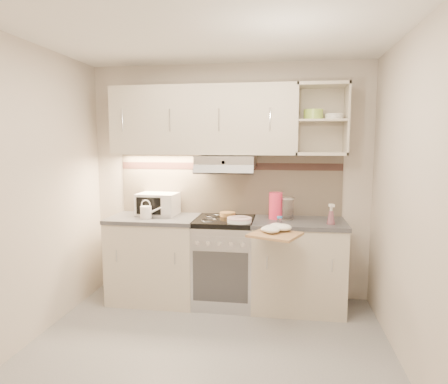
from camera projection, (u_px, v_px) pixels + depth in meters
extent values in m
plane|color=gray|center=(204.00, 358.00, 3.12)|extent=(3.00, 3.00, 0.00)
cube|color=beige|center=(229.00, 182.00, 4.34)|extent=(3.00, 0.04, 2.50)
cube|color=beige|center=(133.00, 251.00, 1.59)|extent=(3.00, 0.04, 2.50)
cube|color=beige|center=(19.00, 196.00, 3.18)|extent=(0.04, 2.80, 2.50)
cube|color=beige|center=(417.00, 205.00, 2.74)|extent=(0.04, 2.80, 2.50)
cube|color=white|center=(202.00, 25.00, 2.81)|extent=(3.00, 2.80, 0.04)
cube|color=#C6B299|center=(229.00, 185.00, 4.33)|extent=(2.40, 0.02, 0.64)
cube|color=#38211E|center=(229.00, 166.00, 4.30)|extent=(2.40, 0.01, 0.08)
cube|color=beige|center=(203.00, 121.00, 4.12)|extent=(1.90, 0.34, 0.70)
cube|color=beige|center=(321.00, 120.00, 3.95)|extent=(0.50, 0.34, 0.70)
cylinder|color=#99C34B|center=(313.00, 115.00, 3.95)|extent=(0.19, 0.19, 0.10)
cylinder|color=white|center=(334.00, 117.00, 3.93)|extent=(0.18, 0.18, 0.06)
cube|color=#B7B7BC|center=(226.00, 161.00, 4.11)|extent=(0.60, 0.40, 0.12)
cube|color=beige|center=(155.00, 260.00, 4.25)|extent=(0.90, 0.60, 0.86)
cube|color=#47474C|center=(154.00, 218.00, 4.20)|extent=(0.92, 0.62, 0.04)
cube|color=beige|center=(298.00, 266.00, 4.03)|extent=(0.90, 0.60, 0.86)
cube|color=#47474C|center=(299.00, 223.00, 3.98)|extent=(0.92, 0.62, 0.04)
cube|color=#B7B7BC|center=(225.00, 264.00, 4.14)|extent=(0.60, 0.58, 0.85)
cube|color=black|center=(225.00, 221.00, 4.09)|extent=(0.60, 0.60, 0.05)
cube|color=silver|center=(158.00, 204.00, 4.30)|extent=(0.43, 0.33, 0.23)
cube|color=black|center=(153.00, 206.00, 4.15)|extent=(0.27, 0.03, 0.18)
cylinder|color=white|center=(146.00, 212.00, 4.10)|extent=(0.12, 0.12, 0.12)
cone|color=white|center=(154.00, 211.00, 4.09)|extent=(0.16, 0.04, 0.10)
torus|color=white|center=(146.00, 205.00, 4.09)|extent=(0.10, 0.01, 0.10)
cylinder|color=white|center=(239.00, 221.00, 3.90)|extent=(0.24, 0.24, 0.01)
cylinder|color=white|center=(239.00, 220.00, 3.90)|extent=(0.24, 0.24, 0.01)
cylinder|color=white|center=(239.00, 218.00, 3.90)|extent=(0.24, 0.24, 0.01)
cube|color=silver|center=(239.00, 217.00, 3.90)|extent=(0.16, 0.03, 0.01)
cylinder|color=#B8813F|center=(228.00, 214.00, 4.22)|extent=(0.16, 0.16, 0.04)
cylinder|color=#F72F54|center=(276.00, 206.00, 4.07)|extent=(0.14, 0.14, 0.27)
cube|color=#F72F54|center=(282.00, 202.00, 4.07)|extent=(0.03, 0.04, 0.11)
cylinder|color=white|center=(288.00, 210.00, 4.02)|extent=(0.11, 0.11, 0.21)
cylinder|color=#B7B7BC|center=(288.00, 198.00, 4.00)|extent=(0.12, 0.12, 0.02)
cylinder|color=white|center=(280.00, 221.00, 3.80)|extent=(0.05, 0.05, 0.06)
cylinder|color=#287BCB|center=(280.00, 217.00, 3.79)|extent=(0.05, 0.05, 0.02)
cone|color=pink|center=(331.00, 218.00, 3.80)|extent=(0.08, 0.08, 0.13)
cube|color=tan|center=(275.00, 235.00, 3.50)|extent=(0.51, 0.49, 0.02)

